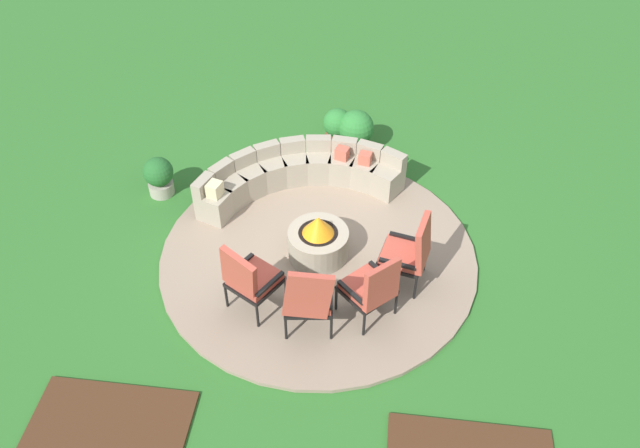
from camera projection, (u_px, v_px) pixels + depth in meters
ground_plane at (318, 257)px, 9.18m from camera, size 24.00×24.00×0.00m
patio_circle at (318, 255)px, 9.16m from camera, size 4.43×4.43×0.06m
mulch_bed_left at (102, 445)px, 7.08m from camera, size 1.79×1.51×0.04m
fire_pit at (318, 240)px, 8.96m from camera, size 0.84×0.84×0.70m
curved_stone_bench at (298, 175)px, 10.00m from camera, size 3.05×1.62×0.66m
lounge_chair_front_left at (249, 278)px, 8.05m from camera, size 0.80×0.83×1.14m
lounge_chair_front_right at (308, 297)px, 7.81m from camera, size 0.68×0.66×1.16m
lounge_chair_back_left at (372, 287)px, 7.98m from camera, size 0.81×0.83×1.03m
lounge_chair_back_right at (410, 251)px, 8.40m from camera, size 0.72×0.69×1.09m
potted_plant_0 at (356, 131)px, 10.72m from camera, size 0.59×0.59×0.76m
potted_plant_1 at (337, 128)px, 10.86m from camera, size 0.48×0.48×0.71m
potted_plant_2 at (159, 175)px, 9.96m from camera, size 0.46×0.46×0.65m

